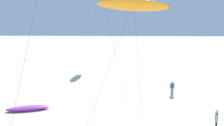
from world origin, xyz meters
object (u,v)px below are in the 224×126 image
person_mid_field (172,88)px  person_far_watcher (216,120)px  flying_kite_5 (132,5)px  grounded_kite_0 (28,108)px

person_mid_field → person_far_watcher: person_far_watcher is taller
flying_kite_5 → grounded_kite_0: size_ratio=2.55×
flying_kite_5 → person_far_watcher: size_ratio=6.13×
grounded_kite_0 → person_far_watcher: (15.52, -3.95, 0.70)m
flying_kite_5 → grounded_kite_0: (-9.30, 0.88, -9.09)m
person_far_watcher → grounded_kite_0: bearing=165.7°
flying_kite_5 → person_far_watcher: (6.22, -3.07, -8.39)m
grounded_kite_0 → flying_kite_5: bearing=-5.4°
grounded_kite_0 → person_far_watcher: 16.03m
flying_kite_5 → person_mid_field: 11.83m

